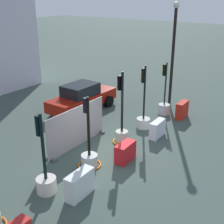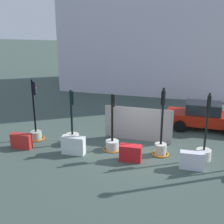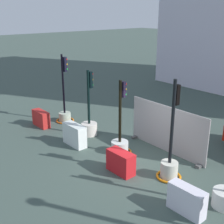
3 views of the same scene
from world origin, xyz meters
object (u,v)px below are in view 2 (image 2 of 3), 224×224
at_px(traffic_light_0, 36,129).
at_px(traffic_light_4, 204,149).
at_px(construction_barrier_1, 73,145).
at_px(construction_barrier_2, 131,153).
at_px(traffic_light_3, 161,143).
at_px(construction_barrier_3, 192,161).
at_px(construction_barrier_0, 21,141).
at_px(traffic_light_2, 112,141).
at_px(traffic_light_1, 72,134).
at_px(car_red_compact, 205,116).

distance_m(traffic_light_0, traffic_light_4, 8.85).
distance_m(construction_barrier_1, construction_barrier_2, 2.87).
relative_size(traffic_light_0, construction_barrier_2, 3.23).
bearing_deg(traffic_light_3, traffic_light_0, 179.11).
height_order(construction_barrier_1, construction_barrier_3, construction_barrier_1).
bearing_deg(construction_barrier_3, construction_barrier_0, -179.61).
distance_m(traffic_light_2, construction_barrier_3, 4.07).
distance_m(construction_barrier_0, construction_barrier_1, 2.83).
relative_size(traffic_light_1, traffic_light_4, 0.90).
relative_size(traffic_light_3, construction_barrier_2, 3.24).
bearing_deg(construction_barrier_2, construction_barrier_3, -0.86).
distance_m(traffic_light_1, construction_barrier_2, 3.55).
bearing_deg(construction_barrier_1, traffic_light_3, 14.15).
bearing_deg(traffic_light_1, traffic_light_4, -0.37).
distance_m(traffic_light_4, construction_barrier_3, 1.21).
distance_m(traffic_light_1, construction_barrier_0, 2.61).
distance_m(traffic_light_0, construction_barrier_1, 2.92).
height_order(construction_barrier_2, construction_barrier_3, construction_barrier_3).
relative_size(traffic_light_0, construction_barrier_3, 3.09).
height_order(traffic_light_4, car_red_compact, traffic_light_4).
xyz_separation_m(traffic_light_4, construction_barrier_0, (-9.00, -1.14, -0.17)).
height_order(traffic_light_3, car_red_compact, traffic_light_3).
relative_size(traffic_light_2, car_red_compact, 0.64).
bearing_deg(construction_barrier_1, traffic_light_1, 114.61).
bearing_deg(construction_barrier_0, construction_barrier_1, 1.67).
bearing_deg(construction_barrier_0, traffic_light_2, 13.18).
height_order(traffic_light_0, car_red_compact, traffic_light_0).
relative_size(traffic_light_1, construction_barrier_2, 2.83).
distance_m(traffic_light_2, construction_barrier_1, 1.97).
bearing_deg(construction_barrier_2, construction_barrier_0, -179.00).
relative_size(traffic_light_0, car_red_compact, 0.74).
distance_m(traffic_light_0, construction_barrier_2, 5.67).
height_order(traffic_light_3, construction_barrier_0, traffic_light_3).
height_order(traffic_light_1, construction_barrier_2, traffic_light_1).
height_order(construction_barrier_0, construction_barrier_3, construction_barrier_3).
distance_m(traffic_light_4, construction_barrier_1, 6.26).
height_order(traffic_light_1, construction_barrier_0, traffic_light_1).
bearing_deg(traffic_light_1, construction_barrier_0, -153.01).
bearing_deg(construction_barrier_1, traffic_light_2, 29.81).
relative_size(construction_barrier_2, car_red_compact, 0.23).
xyz_separation_m(construction_barrier_1, car_red_compact, (6.25, 5.21, 0.35)).
bearing_deg(construction_barrier_2, traffic_light_2, 140.08).
bearing_deg(construction_barrier_0, traffic_light_4, 7.22).
bearing_deg(traffic_light_1, construction_barrier_1, -65.39).
bearing_deg(traffic_light_0, traffic_light_4, -0.60).
relative_size(construction_barrier_1, construction_barrier_2, 1.11).
bearing_deg(traffic_light_4, traffic_light_1, 179.63).
xyz_separation_m(traffic_light_3, construction_barrier_2, (-1.28, -1.03, -0.21)).
xyz_separation_m(construction_barrier_3, car_red_compact, (0.59, 5.23, 0.40)).
bearing_deg(traffic_light_4, traffic_light_0, 179.40).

